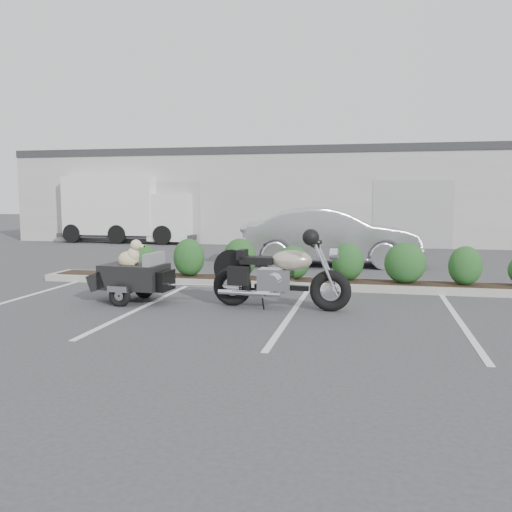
% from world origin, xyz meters
% --- Properties ---
extents(ground, '(90.00, 90.00, 0.00)m').
position_xyz_m(ground, '(0.00, 0.00, 0.00)').
color(ground, '#38383A').
rests_on(ground, ground).
extents(planter_kerb, '(12.00, 1.00, 0.15)m').
position_xyz_m(planter_kerb, '(1.00, 2.20, 0.07)').
color(planter_kerb, '#9E9E93').
rests_on(planter_kerb, ground).
extents(building, '(26.00, 10.00, 4.00)m').
position_xyz_m(building, '(0.00, 17.00, 2.00)').
color(building, '#9EA099').
rests_on(building, ground).
extents(motorcycle, '(2.53, 0.85, 1.45)m').
position_xyz_m(motorcycle, '(0.92, -0.23, 0.58)').
color(motorcycle, black).
rests_on(motorcycle, ground).
extents(pet_trailer, '(2.02, 1.13, 1.20)m').
position_xyz_m(pet_trailer, '(-1.87, -0.20, 0.51)').
color(pet_trailer, black).
rests_on(pet_trailer, ground).
extents(sedan, '(5.18, 2.28, 1.65)m').
position_xyz_m(sedan, '(1.32, 6.02, 0.83)').
color(sedan, '#B2B2B9').
rests_on(sedan, ground).
extents(dumpster, '(1.88, 1.38, 1.16)m').
position_xyz_m(dumpster, '(-0.09, 7.73, 0.59)').
color(dumpster, navy).
rests_on(dumpster, ground).
extents(delivery_truck, '(6.26, 2.34, 2.84)m').
position_xyz_m(delivery_truck, '(-7.78, 12.37, 1.36)').
color(delivery_truck, silver).
rests_on(delivery_truck, ground).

